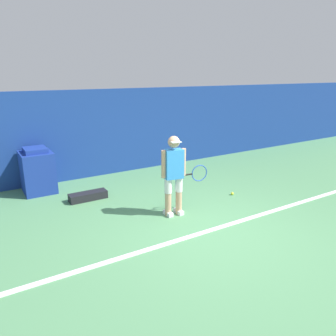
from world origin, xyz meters
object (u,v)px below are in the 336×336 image
tennis_ball (232,194)px  covered_chair (38,171)px  equipment_bag (88,196)px  tennis_player (174,172)px

tennis_ball → covered_chair: 4.42m
equipment_bag → tennis_player: bearing=-53.8°
tennis_ball → equipment_bag: (-2.84, 1.41, 0.05)m
covered_chair → tennis_player: bearing=-53.8°
tennis_player → covered_chair: 3.34m
tennis_player → tennis_ball: (1.67, 0.19, -0.81)m
tennis_ball → equipment_bag: 3.17m
tennis_player → tennis_ball: bearing=15.9°
covered_chair → equipment_bag: (0.79, -1.08, -0.41)m
tennis_player → tennis_ball: tennis_player is taller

